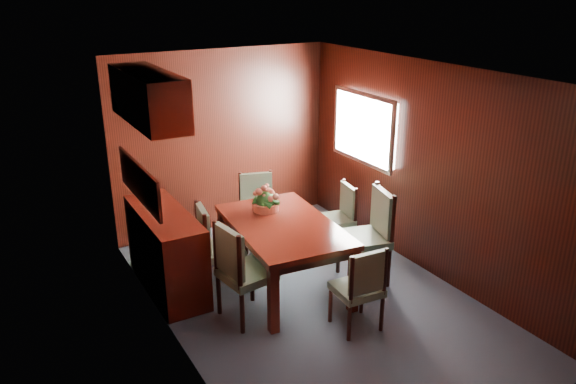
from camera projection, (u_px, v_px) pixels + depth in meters
ground at (312, 299)px, 6.01m from camera, size 4.50×4.50×0.00m
room_shell at (289, 146)px, 5.65m from camera, size 3.06×4.52×2.41m
sideboard at (166, 251)px, 6.08m from camera, size 0.48×1.40×0.90m
dining_table at (283, 233)px, 6.03m from camera, size 1.16×1.71×0.76m
chair_left_near at (240, 268)px, 5.46m from camera, size 0.53×0.55×1.04m
chair_left_far at (214, 244)px, 6.02m from camera, size 0.52×0.53×0.99m
chair_right_near at (371, 230)px, 6.21m from camera, size 0.60×0.62×1.08m
chair_right_far at (341, 213)px, 6.98m from camera, size 0.45×0.47×0.86m
chair_head at (361, 285)px, 5.30m from camera, size 0.45×0.43×0.89m
chair_foot at (258, 206)px, 7.08m from camera, size 0.55×0.54×0.95m
flower_centerpiece at (266, 198)px, 6.27m from camera, size 0.31×0.31×0.31m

